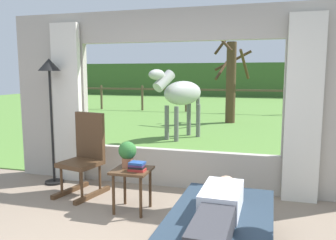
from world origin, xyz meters
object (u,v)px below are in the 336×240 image
(rocking_chair, at_px, (85,154))
(potted_plant, at_px, (127,153))
(recliner_sofa, at_px, (219,239))
(horse, at_px, (181,94))
(reclining_person, at_px, (219,208))
(book_stack, at_px, (137,166))
(floor_lamp_left, at_px, (50,83))
(side_table, at_px, (132,177))
(pasture_tree, at_px, (231,79))

(rocking_chair, height_order, potted_plant, rocking_chair)
(recliner_sofa, height_order, horse, horse)
(reclining_person, bearing_deg, book_stack, 142.57)
(floor_lamp_left, bearing_deg, side_table, -23.30)
(floor_lamp_left, bearing_deg, recliner_sofa, -29.69)
(potted_plant, bearing_deg, reclining_person, -38.52)
(side_table, bearing_deg, floor_lamp_left, 156.70)
(book_stack, distance_m, floor_lamp_left, 2.01)
(horse, distance_m, pasture_tree, 3.37)
(rocking_chair, distance_m, book_stack, 1.06)
(reclining_person, bearing_deg, pasture_tree, 96.33)
(potted_plant, distance_m, floor_lamp_left, 1.77)
(rocking_chair, bearing_deg, side_table, -13.12)
(recliner_sofa, height_order, potted_plant, potted_plant)
(recliner_sofa, bearing_deg, rocking_chair, 148.83)
(rocking_chair, relative_size, side_table, 2.15)
(book_stack, bearing_deg, rocking_chair, 153.13)
(recliner_sofa, distance_m, horse, 5.75)
(horse, xyz_separation_m, pasture_tree, (0.92, 3.22, 0.33))
(recliner_sofa, relative_size, reclining_person, 1.20)
(potted_plant, bearing_deg, recliner_sofa, -37.07)
(potted_plant, relative_size, pasture_tree, 0.10)
(recliner_sofa, xyz_separation_m, rocking_chair, (-2.01, 1.29, 0.33))
(side_table, height_order, floor_lamp_left, floor_lamp_left)
(reclining_person, height_order, book_stack, reclining_person)
(side_table, distance_m, pasture_tree, 7.86)
(floor_lamp_left, relative_size, horse, 1.07)
(book_stack, relative_size, horse, 0.12)
(side_table, height_order, book_stack, book_stack)
(horse, bearing_deg, floor_lamp_left, 103.12)
(potted_plant, bearing_deg, rocking_chair, 155.20)
(recliner_sofa, xyz_separation_m, book_stack, (-1.07, 0.81, 0.36))
(rocking_chair, xyz_separation_m, potted_plant, (0.78, -0.36, 0.16))
(potted_plant, bearing_deg, horse, 95.32)
(rocking_chair, relative_size, horse, 0.64)
(recliner_sofa, distance_m, side_table, 1.46)
(rocking_chair, relative_size, floor_lamp_left, 0.60)
(side_table, xyz_separation_m, horse, (-0.50, 4.55, 0.73))
(potted_plant, bearing_deg, book_stack, -35.57)
(potted_plant, relative_size, book_stack, 1.59)
(recliner_sofa, bearing_deg, reclining_person, -88.46)
(rocking_chair, height_order, pasture_tree, pasture_tree)
(side_table, distance_m, book_stack, 0.18)
(recliner_sofa, distance_m, book_stack, 1.39)
(reclining_person, bearing_deg, side_table, 142.90)
(side_table, distance_m, potted_plant, 0.29)
(rocking_chair, distance_m, side_table, 0.96)
(side_table, bearing_deg, book_stack, -34.33)
(side_table, bearing_deg, horse, 96.25)
(rocking_chair, distance_m, floor_lamp_left, 1.21)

